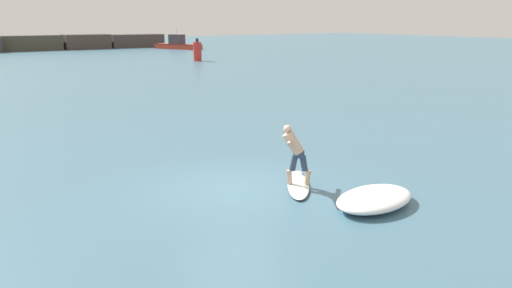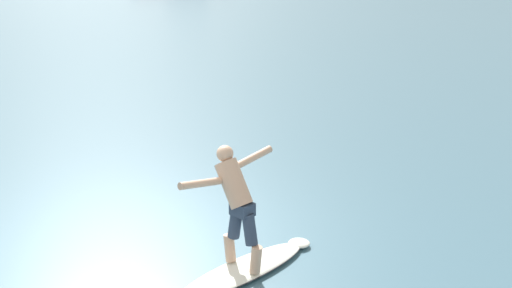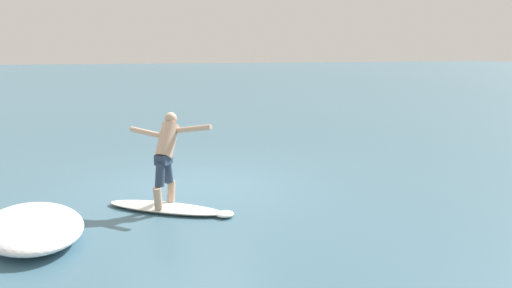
{
  "view_description": "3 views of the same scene",
  "coord_description": "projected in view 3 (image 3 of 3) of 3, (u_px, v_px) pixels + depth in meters",
  "views": [
    {
      "loc": [
        -6.11,
        -9.98,
        4.09
      ],
      "look_at": [
        1.07,
        0.63,
        0.86
      ],
      "focal_mm": 35.0,
      "sensor_mm": 36.0,
      "label": 1
    },
    {
      "loc": [
        2.46,
        -8.57,
        4.17
      ],
      "look_at": [
        1.34,
        0.68,
        1.19
      ],
      "focal_mm": 50.0,
      "sensor_mm": 36.0,
      "label": 2
    },
    {
      "loc": [
        9.24,
        -2.0,
        2.57
      ],
      "look_at": [
        1.86,
        0.59,
        1.11
      ],
      "focal_mm": 35.0,
      "sensor_mm": 36.0,
      "label": 3
    }
  ],
  "objects": [
    {
      "name": "ground_plane",
      "position": [
        196.0,
        185.0,
        9.7
      ],
      "size": [
        200.0,
        200.0,
        0.0
      ],
      "primitive_type": "plane",
      "color": "#41697D"
    },
    {
      "name": "wave_foam_at_tail",
      "position": [
        32.0,
        226.0,
        6.93
      ],
      "size": [
        2.37,
        1.68,
        0.34
      ],
      "color": "white",
      "rests_on": "ground"
    },
    {
      "name": "surfer",
      "position": [
        167.0,
        151.0,
        8.1
      ],
      "size": [
        0.98,
        1.23,
        1.5
      ],
      "color": "tan",
      "rests_on": "surfboard"
    },
    {
      "name": "surfboard",
      "position": [
        167.0,
        208.0,
        8.15
      ],
      "size": [
        1.69,
        2.03,
        0.23
      ],
      "color": "white",
      "rests_on": "ground"
    }
  ]
}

